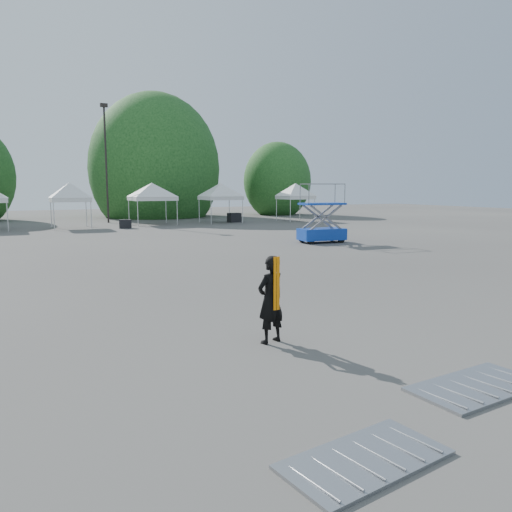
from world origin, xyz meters
name	(u,v)px	position (x,y,z in m)	size (l,w,h in m)	color
ground	(218,307)	(0.00, 0.00, 0.00)	(120.00, 120.00, 0.00)	#474442
light_pole_east	(106,156)	(3.00, 32.00, 5.52)	(0.60, 0.25, 9.80)	black
tree_mid_e	(155,169)	(9.00, 39.00, 4.84)	(5.12, 5.12, 7.79)	#382314
tree_far_e	(277,181)	(22.00, 37.00, 3.63)	(3.84, 3.84, 5.84)	#382314
tent_e	(69,186)	(-0.46, 27.38, 3.06)	(3.82, 3.82, 3.88)	silver
tent_f	(152,186)	(5.87, 28.43, 3.06)	(4.70, 4.70, 3.88)	silver
tent_g	(220,186)	(11.53, 27.82, 3.06)	(4.26, 4.26, 3.88)	silver
tent_h	(296,186)	(18.38, 27.03, 3.06)	(3.77, 3.77, 3.88)	silver
man	(271,299)	(-0.16, -3.10, 0.85)	(0.70, 0.56, 1.69)	black
scissor_lift	(322,213)	(10.58, 11.19, 1.60)	(2.55, 1.44, 3.17)	#0C2A9E
barrier_left	(365,459)	(-1.22, -7.28, 0.03)	(2.01, 1.21, 0.06)	#93969B
barrier_mid	(476,386)	(1.55, -6.41, 0.03)	(2.15, 1.20, 0.07)	#93969B
crate_mid	(125,224)	(3.08, 25.54, 0.32)	(0.83, 0.65, 0.65)	black
crate_east	(234,218)	(12.83, 27.94, 0.40)	(1.02, 0.79, 0.79)	black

